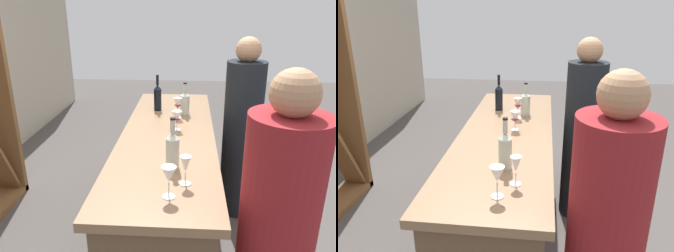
% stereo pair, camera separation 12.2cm
% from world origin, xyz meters
% --- Properties ---
extents(ground_plane, '(12.00, 12.00, 0.00)m').
position_xyz_m(ground_plane, '(0.00, 0.00, 0.00)').
color(ground_plane, '#4C4744').
extents(bar_counter, '(2.26, 0.69, 0.92)m').
position_xyz_m(bar_counter, '(0.00, 0.00, 0.46)').
color(bar_counter, brown).
rests_on(bar_counter, ground).
extents(wine_bottle_leftmost_clear_pale, '(0.08, 0.08, 0.31)m').
position_xyz_m(wine_bottle_leftmost_clear_pale, '(-0.57, -0.06, 1.04)').
color(wine_bottle_leftmost_clear_pale, '#B7C6B2').
rests_on(wine_bottle_leftmost_clear_pale, bar_counter).
extents(wine_bottle_second_left_clear_pale, '(0.08, 0.08, 0.28)m').
position_xyz_m(wine_bottle_second_left_clear_pale, '(0.44, -0.12, 1.03)').
color(wine_bottle_second_left_clear_pale, '#B7C6B2').
rests_on(wine_bottle_second_left_clear_pale, bar_counter).
extents(wine_bottle_center_near_black, '(0.07, 0.07, 0.32)m').
position_xyz_m(wine_bottle_center_near_black, '(0.55, 0.13, 1.04)').
color(wine_bottle_center_near_black, black).
rests_on(wine_bottle_center_near_black, bar_counter).
extents(wine_glass_near_left, '(0.06, 0.06, 0.16)m').
position_xyz_m(wine_glass_near_left, '(-0.76, -0.14, 1.03)').
color(wine_glass_near_left, white).
rests_on(wine_glass_near_left, bar_counter).
extents(wine_glass_near_center, '(0.07, 0.07, 0.15)m').
position_xyz_m(wine_glass_near_center, '(0.05, -0.06, 1.02)').
color(wine_glass_near_center, white).
rests_on(wine_glass_near_center, bar_counter).
extents(wine_glass_near_right, '(0.08, 0.08, 0.17)m').
position_xyz_m(wine_glass_near_right, '(-0.89, -0.06, 1.04)').
color(wine_glass_near_right, white).
rests_on(wine_glass_near_right, bar_counter).
extents(wine_glass_far_left, '(0.07, 0.07, 0.18)m').
position_xyz_m(wine_glass_far_left, '(0.34, -0.06, 1.04)').
color(wine_glass_far_left, white).
rests_on(wine_glass_far_left, bar_counter).
extents(person_left_guest, '(0.43, 0.43, 1.58)m').
position_xyz_m(person_left_guest, '(-0.93, -0.60, 0.73)').
color(person_left_guest, maroon).
rests_on(person_left_guest, ground).
extents(person_center_guest, '(0.42, 0.42, 1.59)m').
position_xyz_m(person_center_guest, '(0.40, -0.62, 0.74)').
color(person_center_guest, black).
rests_on(person_center_guest, ground).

